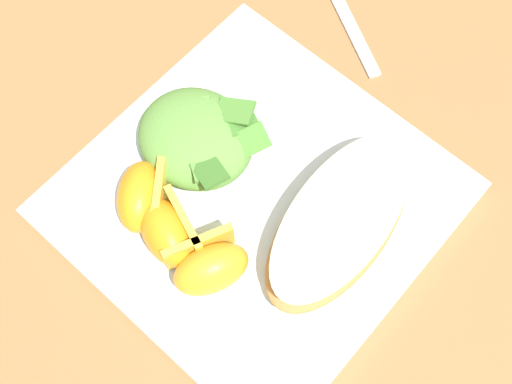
{
  "coord_description": "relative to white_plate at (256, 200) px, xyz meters",
  "views": [
    {
      "loc": [
        0.13,
        -0.14,
        0.5
      ],
      "look_at": [
        0.0,
        0.0,
        0.03
      ],
      "focal_mm": 44.04,
      "sensor_mm": 36.0,
      "label": 1
    }
  ],
  "objects": [
    {
      "name": "ground",
      "position": [
        0.0,
        0.0,
        -0.01
      ],
      "size": [
        3.0,
        3.0,
        0.0
      ],
      "primitive_type": "plane",
      "color": "olive"
    },
    {
      "name": "white_plate",
      "position": [
        0.0,
        0.0,
        0.0
      ],
      "size": [
        0.28,
        0.28,
        0.02
      ],
      "primitive_type": "cube",
      "color": "silver",
      "rests_on": "ground"
    },
    {
      "name": "cheesy_pizza_bread",
      "position": [
        0.07,
        0.02,
        0.03
      ],
      "size": [
        0.1,
        0.18,
        0.04
      ],
      "color": "#B77F42",
      "rests_on": "white_plate"
    },
    {
      "name": "orange_wedge_front",
      "position": [
        -0.06,
        -0.07,
        0.03
      ],
      "size": [
        0.07,
        0.07,
        0.04
      ],
      "color": "orange",
      "rests_on": "white_plate"
    },
    {
      "name": "orange_wedge_middle",
      "position": [
        -0.03,
        -0.07,
        0.03
      ],
      "size": [
        0.07,
        0.06,
        0.04
      ],
      "color": "orange",
      "rests_on": "white_plate"
    },
    {
      "name": "green_salad_pile",
      "position": [
        -0.07,
        0.0,
        0.03
      ],
      "size": [
        0.11,
        0.09,
        0.04
      ],
      "color": "#5B8E3D",
      "rests_on": "white_plate"
    },
    {
      "name": "orange_wedge_rear",
      "position": [
        0.02,
        -0.07,
        0.03
      ],
      "size": [
        0.06,
        0.07,
        0.04
      ],
      "color": "orange",
      "rests_on": "white_plate"
    }
  ]
}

